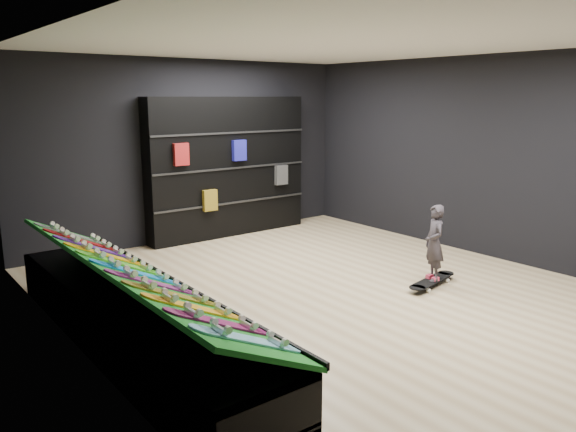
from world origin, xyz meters
TOP-DOWN VIEW (x-y plane):
  - floor at (0.00, 0.00)m, footprint 6.00×7.00m
  - ceiling at (0.00, 0.00)m, footprint 6.00×7.00m
  - wall_back at (0.00, 3.50)m, footprint 6.00×0.02m
  - wall_left at (-3.00, 0.00)m, footprint 0.02×7.00m
  - wall_right at (3.00, 0.00)m, footprint 0.02×7.00m
  - display_rack at (-2.55, 0.00)m, footprint 0.90×4.50m
  - turf_ramp at (-2.50, 0.00)m, footprint 0.92×4.50m
  - back_shelving at (0.61, 3.32)m, footprint 2.98×0.35m
  - floor_skateboard at (1.19, -0.65)m, footprint 1.00×0.40m
  - child at (1.19, -0.65)m, footprint 0.25×0.27m
  - display_board_0 at (-2.49, -1.90)m, footprint 0.93×0.22m
  - display_board_1 at (-2.49, -1.52)m, footprint 0.93×0.22m
  - display_board_2 at (-2.49, -1.14)m, footprint 0.93×0.22m
  - display_board_3 at (-2.49, -0.76)m, footprint 0.93×0.22m
  - display_board_4 at (-2.49, -0.38)m, footprint 0.93×0.22m
  - display_board_5 at (-2.49, 0.00)m, footprint 0.93×0.22m
  - display_board_6 at (-2.49, 0.38)m, footprint 0.93×0.22m
  - display_board_7 at (-2.49, 0.76)m, footprint 0.93×0.22m
  - display_board_8 at (-2.49, 1.14)m, footprint 0.93×0.22m
  - display_board_9 at (-2.49, 1.52)m, footprint 0.93×0.22m
  - display_board_10 at (-2.49, 1.90)m, footprint 0.93×0.22m

SIDE VIEW (x-z plane):
  - floor at x=0.00m, z-range -0.01..0.01m
  - floor_skateboard at x=1.19m, z-range 0.01..0.10m
  - display_rack at x=-2.55m, z-range 0.00..0.50m
  - child at x=1.19m, z-range 0.09..0.68m
  - turf_ramp at x=-2.50m, z-range 0.48..0.94m
  - display_board_0 at x=-2.49m, z-range 0.49..0.99m
  - display_board_1 at x=-2.49m, z-range 0.49..0.99m
  - display_board_2 at x=-2.49m, z-range 0.49..0.99m
  - display_board_3 at x=-2.49m, z-range 0.49..0.99m
  - display_board_4 at x=-2.49m, z-range 0.49..0.99m
  - display_board_5 at x=-2.49m, z-range 0.49..0.99m
  - display_board_6 at x=-2.49m, z-range 0.49..0.99m
  - display_board_7 at x=-2.49m, z-range 0.49..0.99m
  - display_board_8 at x=-2.49m, z-range 0.49..0.99m
  - display_board_9 at x=-2.49m, z-range 0.49..0.99m
  - display_board_10 at x=-2.49m, z-range 0.49..0.99m
  - back_shelving at x=0.61m, z-range 0.00..2.39m
  - wall_back at x=0.00m, z-range 0.00..3.00m
  - wall_left at x=-3.00m, z-range 0.00..3.00m
  - wall_right at x=3.00m, z-range 0.00..3.00m
  - ceiling at x=0.00m, z-range 3.00..3.00m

